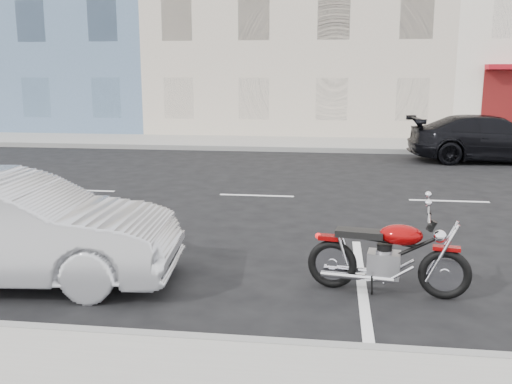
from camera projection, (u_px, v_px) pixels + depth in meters
ground at (351, 198)px, 11.99m from camera, size 120.00×120.00×0.00m
sidewalk_far at (208, 142)px, 21.07m from camera, size 80.00×3.40×0.15m
curb_far at (197, 148)px, 19.42m from camera, size 80.00×0.12×0.16m
bldg_cream at (303, 4)px, 26.88m from camera, size 12.00×12.00×11.50m
motorcycle at (448, 263)px, 6.57m from camera, size 1.91×0.65×0.96m
sedan_silver at (8, 229)px, 7.07m from camera, size 4.31×1.86×1.38m
car_far at (491, 139)px, 16.80m from camera, size 4.81×2.14×1.37m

